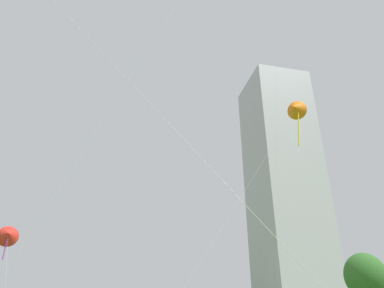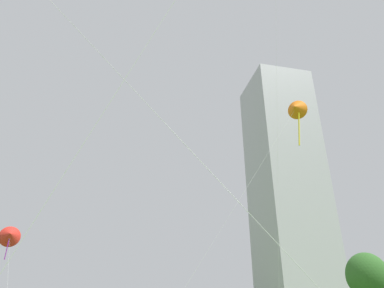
{
  "view_description": "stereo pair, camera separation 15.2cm",
  "coord_description": "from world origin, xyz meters",
  "px_view_note": "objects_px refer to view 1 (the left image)",
  "views": [
    {
      "loc": [
        0.15,
        -9.41,
        1.66
      ],
      "look_at": [
        0.7,
        11.96,
        12.28
      ],
      "focal_mm": 33.24,
      "sensor_mm": 36.0,
      "label": 1
    },
    {
      "loc": [
        0.3,
        -9.41,
        1.66
      ],
      "look_at": [
        0.7,
        11.96,
        12.28
      ],
      "focal_mm": 33.24,
      "sensor_mm": 36.0,
      "label": 2
    }
  ],
  "objects_px": {
    "kite_flying_1": "(295,109)",
    "park_tree_0": "(366,277)",
    "distant_highrise_0": "(284,187)",
    "kite_flying_2": "(8,235)"
  },
  "relations": [
    {
      "from": "kite_flying_2",
      "to": "distant_highrise_0",
      "type": "distance_m",
      "value": 95.65
    },
    {
      "from": "kite_flying_1",
      "to": "park_tree_0",
      "type": "relative_size",
      "value": 2.04
    },
    {
      "from": "kite_flying_1",
      "to": "kite_flying_2",
      "type": "relative_size",
      "value": 1.52
    },
    {
      "from": "park_tree_0",
      "to": "distant_highrise_0",
      "type": "relative_size",
      "value": 0.1
    },
    {
      "from": "park_tree_0",
      "to": "distant_highrise_0",
      "type": "distance_m",
      "value": 81.4
    },
    {
      "from": "kite_flying_1",
      "to": "kite_flying_2",
      "type": "xyz_separation_m",
      "value": [
        -29.07,
        17.88,
        -6.35
      ]
    },
    {
      "from": "kite_flying_1",
      "to": "distant_highrise_0",
      "type": "distance_m",
      "value": 96.72
    },
    {
      "from": "kite_flying_2",
      "to": "park_tree_0",
      "type": "xyz_separation_m",
      "value": [
        40.92,
        0.27,
        -4.42
      ]
    },
    {
      "from": "kite_flying_2",
      "to": "park_tree_0",
      "type": "bearing_deg",
      "value": 0.37
    },
    {
      "from": "kite_flying_2",
      "to": "distant_highrise_0",
      "type": "relative_size",
      "value": 0.14
    }
  ]
}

